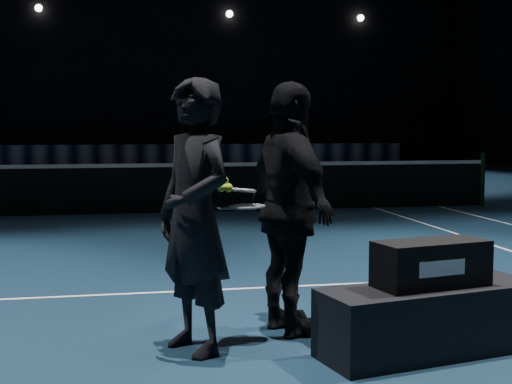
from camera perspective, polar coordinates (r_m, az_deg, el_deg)
floor at (r=13.54m, az=-6.88°, el=-1.72°), size 36.00×36.00×0.00m
wall_back at (r=31.60m, az=-9.51°, el=11.35°), size 30.00×0.00×30.00m
court_lines at (r=13.54m, az=-6.88°, el=-1.70°), size 10.98×23.78×0.01m
net_post_right at (r=15.35m, az=17.66°, el=0.96°), size 0.10×0.10×1.10m
net_mesh at (r=13.50m, az=-6.91°, el=0.18°), size 12.80×0.02×0.86m
net_tape at (r=13.46m, az=-6.93°, el=2.15°), size 12.80×0.03×0.07m
sponsor_backdrop at (r=28.95m, az=-9.22°, el=2.89°), size 22.00×0.15×0.90m
fixtures_far at (r=31.59m, az=-9.54°, el=14.09°), size 20.00×0.30×0.30m
player_bench at (r=5.41m, az=13.73°, el=-9.89°), size 1.74×0.88×0.50m
racket_bag at (r=5.32m, az=13.83°, el=-5.57°), size 0.88×0.52×0.33m
bag_signature at (r=5.16m, az=14.68°, el=-5.93°), size 0.38×0.08×0.11m
player_a at (r=5.18m, az=-4.93°, el=-1.95°), size 0.77×0.87×2.00m
player_b at (r=5.63m, az=2.74°, el=-1.36°), size 0.76×1.26×2.00m
racket_lower at (r=5.40m, az=-0.71°, el=-1.18°), size 0.71×0.46×0.03m
racket_upper at (r=5.39m, az=-1.39°, el=0.17°), size 0.71×0.49×0.10m
tennis_balls at (r=5.29m, az=-2.53°, el=0.52°), size 0.12×0.10×0.12m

